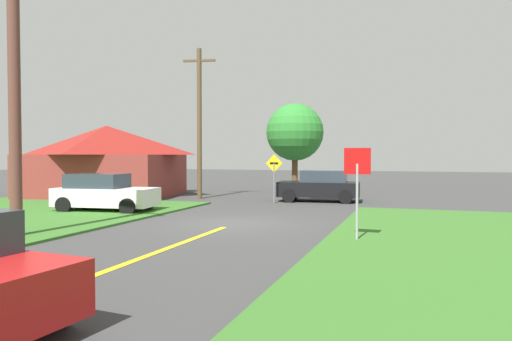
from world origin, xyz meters
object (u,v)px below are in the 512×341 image
at_px(parked_car_near_building, 104,193).
at_px(stop_sign, 357,176).
at_px(oak_tree_left, 295,132).
at_px(barn, 107,161).
at_px(car_approaching_junction, 320,186).
at_px(direction_sign, 274,173).
at_px(utility_pole_mid, 199,121).
at_px(utility_pole_near, 14,88).

bearing_deg(parked_car_near_building, stop_sign, -25.50).
height_order(oak_tree_left, barn, oak_tree_left).
height_order(car_approaching_junction, direction_sign, direction_sign).
xyz_separation_m(direction_sign, barn, (-10.64, 0.98, 0.56)).
bearing_deg(oak_tree_left, utility_pole_mid, -117.40).
xyz_separation_m(stop_sign, oak_tree_left, (-6.20, 17.71, 2.12)).
height_order(stop_sign, parked_car_near_building, stop_sign).
bearing_deg(direction_sign, utility_pole_mid, 167.40).
height_order(car_approaching_junction, parked_car_near_building, same).
bearing_deg(oak_tree_left, stop_sign, -70.71).
distance_m(utility_pole_mid, direction_sign, 5.47).
bearing_deg(stop_sign, direction_sign, -59.00).
bearing_deg(car_approaching_junction, barn, -2.45).
distance_m(stop_sign, parked_car_near_building, 11.68).
bearing_deg(direction_sign, stop_sign, -61.45).
distance_m(car_approaching_junction, direction_sign, 2.67).
bearing_deg(oak_tree_left, utility_pole_near, -98.95).
bearing_deg(utility_pole_mid, parked_car_near_building, -99.58).
relative_size(utility_pole_mid, direction_sign, 3.37).
bearing_deg(direction_sign, utility_pole_near, -108.83).
xyz_separation_m(parked_car_near_building, direction_sign, (5.78, 5.89, 0.72)).
bearing_deg(stop_sign, barn, -31.29).
bearing_deg(parked_car_near_building, utility_pole_near, -82.16).
bearing_deg(utility_pole_near, oak_tree_left, 81.05).
bearing_deg(car_approaching_junction, stop_sign, 100.75).
relative_size(utility_pole_near, direction_sign, 3.46).
height_order(car_approaching_junction, utility_pole_near, utility_pole_near).
xyz_separation_m(car_approaching_junction, barn, (-12.66, -0.62, 1.27)).
bearing_deg(utility_pole_mid, barn, -179.48).
bearing_deg(utility_pole_mid, stop_sign, -47.26).
relative_size(stop_sign, oak_tree_left, 0.44).
xyz_separation_m(stop_sign, barn, (-15.88, 10.61, 0.26)).
bearing_deg(stop_sign, car_approaching_junction, -71.55).
bearing_deg(barn, oak_tree_left, 36.27).
height_order(direction_sign, barn, barn).
height_order(car_approaching_junction, utility_pole_mid, utility_pole_mid).
bearing_deg(utility_pole_mid, car_approaching_junction, 4.85).
xyz_separation_m(parked_car_near_building, oak_tree_left, (4.82, 13.97, 3.13)).
relative_size(parked_car_near_building, utility_pole_near, 0.52).
height_order(utility_pole_near, oak_tree_left, utility_pole_near).
distance_m(oak_tree_left, barn, 12.15).
height_order(stop_sign, car_approaching_junction, stop_sign).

